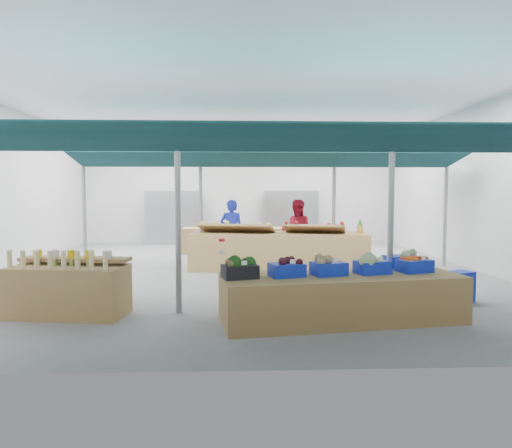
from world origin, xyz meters
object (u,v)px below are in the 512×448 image
object	(u,v)px
vendor_left	(232,232)
crate_stack	(460,287)
fruit_counter	(278,251)
veg_counter	(341,297)
bottle_shelf	(69,288)
vendor_right	(297,231)

from	to	relation	value
vendor_left	crate_stack	bearing A→B (deg)	139.40
crate_stack	vendor_left	xyz separation A→B (m)	(-4.17, 4.57, 0.61)
crate_stack	fruit_counter	bearing A→B (deg)	130.56
veg_counter	vendor_left	xyz separation A→B (m)	(-1.76, 5.67, 0.53)
bottle_shelf	fruit_counter	size ratio (longest dim) A/B	0.43
vendor_right	vendor_left	bearing A→B (deg)	7.02
bottle_shelf	fruit_counter	world-z (taller)	bottle_shelf
vendor_left	veg_counter	bearing A→B (deg)	114.32
bottle_shelf	vendor_left	distance (m)	5.81
vendor_left	fruit_counter	bearing A→B (deg)	144.51
veg_counter	fruit_counter	world-z (taller)	fruit_counter
veg_counter	fruit_counter	bearing A→B (deg)	88.67
crate_stack	vendor_right	size ratio (longest dim) A/B	0.31
vendor_left	vendor_right	size ratio (longest dim) A/B	1.00
bottle_shelf	vendor_right	size ratio (longest dim) A/B	1.07
vendor_right	fruit_counter	bearing A→B (deg)	68.41
bottle_shelf	vendor_right	bearing A→B (deg)	58.61
crate_stack	vendor_right	bearing A→B (deg)	117.42
bottle_shelf	crate_stack	size ratio (longest dim) A/B	3.46
fruit_counter	crate_stack	xyz separation A→B (m)	(2.97, -3.47, -0.20)
bottle_shelf	vendor_right	distance (m)	6.79
vendor_right	crate_stack	bearing A→B (deg)	124.44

